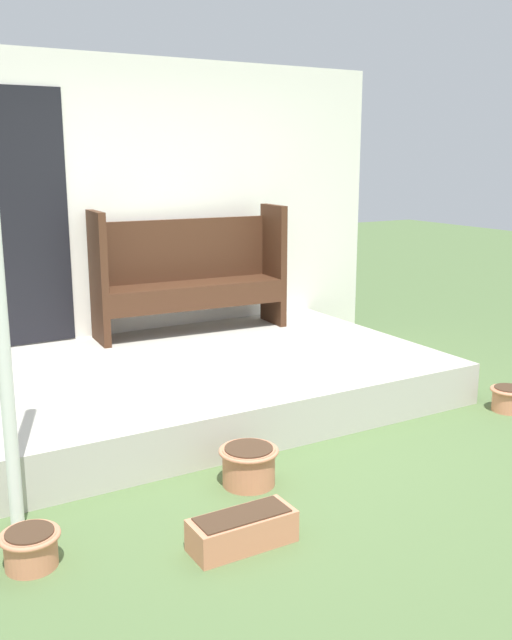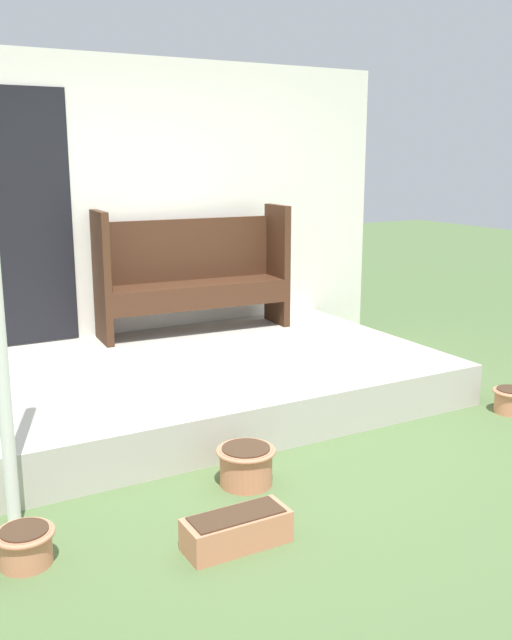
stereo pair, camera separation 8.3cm
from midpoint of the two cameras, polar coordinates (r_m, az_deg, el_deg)
ground_plane at (r=4.50m, az=0.72°, el=-10.61°), size 24.00×24.00×0.00m
porch_slab at (r=5.38m, az=-5.30°, el=-4.88°), size 3.56×2.24×0.31m
house_wall at (r=6.19m, az=-10.44°, el=8.16°), size 4.76×0.08×2.60m
support_post at (r=3.52m, az=-20.44°, el=0.81°), size 0.07×0.07×2.22m
bench at (r=6.14m, az=-5.75°, el=4.02°), size 1.67×0.50×1.07m
flower_pot_left at (r=3.51m, az=-18.26°, el=-16.85°), size 0.27×0.27×0.17m
flower_pot_middle at (r=4.06m, az=-1.19°, el=-11.45°), size 0.34×0.34×0.22m
flower_pot_right at (r=5.47m, az=19.11°, el=-5.89°), size 0.26×0.26×0.18m
planter_box_rect at (r=3.50m, az=-1.81°, el=-16.45°), size 0.51×0.20×0.16m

